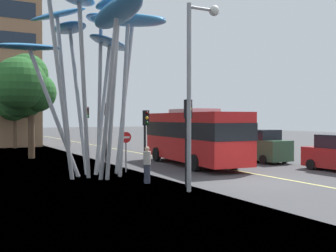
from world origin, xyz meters
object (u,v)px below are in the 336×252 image
object	(u,v)px
car_parked_far	(202,143)
pedestrian	(147,165)
red_bus	(193,135)
leaf_sculpture	(95,30)
traffic_light_kerb_near	(188,124)
traffic_light_island_mid	(106,120)
car_parked_mid	(260,146)
traffic_light_kerb_far	(146,128)
traffic_light_opposite	(87,121)
street_lamp	(196,71)
no_entry_sign	(126,145)

from	to	relation	value
car_parked_far	pedestrian	bearing A→B (deg)	-132.43
red_bus	leaf_sculpture	distance (m)	9.06
traffic_light_kerb_near	traffic_light_island_mid	distance (m)	11.35
traffic_light_kerb_near	car_parked_mid	size ratio (longest dim) A/B	0.84
leaf_sculpture	traffic_light_kerb_far	distance (m)	5.62
traffic_light_opposite	street_lamp	size ratio (longest dim) A/B	0.50
car_parked_far	no_entry_sign	world-z (taller)	no_entry_sign
car_parked_far	traffic_light_kerb_far	bearing A→B (deg)	-136.76
traffic_light_kerb_far	no_entry_sign	distance (m)	1.69
red_bus	no_entry_sign	size ratio (longest dim) A/B	4.59
car_parked_mid	street_lamp	distance (m)	12.93
leaf_sculpture	no_entry_sign	size ratio (longest dim) A/B	4.80
car_parked_far	traffic_light_island_mid	bearing A→B (deg)	-167.84
traffic_light_island_mid	car_parked_far	world-z (taller)	traffic_light_island_mid
leaf_sculpture	car_parked_far	xyz separation A→B (m)	(11.92, 8.33, -6.47)
traffic_light_kerb_near	pedestrian	bearing A→B (deg)	123.24
street_lamp	car_parked_far	bearing A→B (deg)	55.85
traffic_light_kerb_near	traffic_light_kerb_far	xyz separation A→B (m)	(0.16, 4.51, -0.26)
red_bus	car_parked_mid	distance (m)	5.17
pedestrian	traffic_light_kerb_far	bearing A→B (deg)	65.80
no_entry_sign	traffic_light_opposite	bearing A→B (deg)	85.88
leaf_sculpture	car_parked_mid	size ratio (longest dim) A/B	2.37
leaf_sculpture	red_bus	bearing A→B (deg)	14.48
street_lamp	pedestrian	world-z (taller)	street_lamp
red_bus	leaf_sculpture	world-z (taller)	leaf_sculpture
no_entry_sign	traffic_light_kerb_near	bearing A→B (deg)	-85.60
red_bus	car_parked_mid	bearing A→B (deg)	-4.10
car_parked_far	street_lamp	world-z (taller)	street_lamp
car_parked_far	no_entry_sign	size ratio (longest dim) A/B	1.84
traffic_light_kerb_near	traffic_light_opposite	size ratio (longest dim) A/B	0.99
no_entry_sign	street_lamp	bearing A→B (deg)	-88.34
traffic_light_kerb_near	traffic_light_island_mid	size ratio (longest dim) A/B	0.94
pedestrian	car_parked_far	bearing A→B (deg)	47.57
traffic_light_kerb_far	pedestrian	bearing A→B (deg)	-114.20
traffic_light_opposite	leaf_sculpture	bearing A→B (deg)	-104.85
street_lamp	pedestrian	bearing A→B (deg)	107.47
traffic_light_island_mid	car_parked_far	size ratio (longest dim) A/B	0.98
red_bus	traffic_light_opposite	distance (m)	9.34
traffic_light_kerb_near	no_entry_sign	size ratio (longest dim) A/B	1.70
traffic_light_island_mid	pedestrian	bearing A→B (deg)	-99.25
traffic_light_kerb_far	no_entry_sign	size ratio (longest dim) A/B	1.53
traffic_light_kerb_far	car_parked_mid	distance (m)	9.75
red_bus	traffic_light_kerb_far	size ratio (longest dim) A/B	3.00
traffic_light_island_mid	traffic_light_opposite	distance (m)	3.67
street_lamp	car_parked_mid	bearing A→B (deg)	37.07
traffic_light_kerb_near	car_parked_far	xyz separation A→B (m)	(9.48, 13.28, -1.77)
leaf_sculpture	traffic_light_opposite	distance (m)	11.40
traffic_light_opposite	pedestrian	size ratio (longest dim) A/B	2.26
car_parked_far	no_entry_sign	bearing A→B (deg)	-142.85
traffic_light_kerb_far	traffic_light_opposite	xyz separation A→B (m)	(0.07, 10.49, 0.29)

